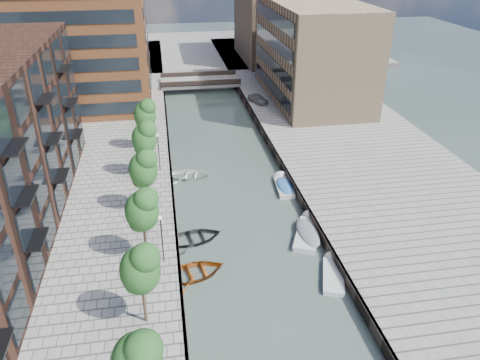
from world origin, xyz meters
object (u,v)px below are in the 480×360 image
object	(u,v)px
tree_4	(143,167)
motorboat_4	(308,232)
tree_2	(140,267)
motorboat_3	(283,186)
tree_5	(144,137)
motorboat_2	(333,273)
sloop_2	(194,276)
tree_6	(145,114)
tree_1	(137,359)
sloop_3	(189,177)
car	(258,99)
sloop_4	(195,240)
tree_3	(142,209)
bridge	(200,81)

from	to	relation	value
tree_4	motorboat_4	bearing A→B (deg)	-19.07
tree_2	motorboat_3	world-z (taller)	tree_2
tree_2	tree_5	world-z (taller)	same
motorboat_3	motorboat_2	bearing A→B (deg)	-88.76
tree_5	motorboat_4	bearing A→B (deg)	-40.46
motorboat_2	sloop_2	bearing A→B (deg)	171.65
tree_6	motorboat_3	size ratio (longest dim) A/B	1.26
motorboat_2	motorboat_3	bearing A→B (deg)	91.24
tree_5	motorboat_3	size ratio (longest dim) A/B	1.26
tree_5	motorboat_2	xyz separation A→B (m)	(14.10, -17.35, -5.22)
motorboat_2	tree_5	bearing A→B (deg)	129.10
tree_1	motorboat_2	bearing A→B (deg)	37.06
sloop_2	motorboat_2	size ratio (longest dim) A/B	1.06
tree_2	sloop_3	world-z (taller)	tree_2
motorboat_4	sloop_3	bearing A→B (deg)	127.36
tree_2	motorboat_4	bearing A→B (deg)	33.76
car	tree_1	bearing A→B (deg)	-131.98
tree_1	tree_6	distance (m)	35.00
tree_1	tree_4	world-z (taller)	same
sloop_2	car	xyz separation A→B (m)	(12.63, 37.09, 1.64)
tree_5	sloop_4	distance (m)	12.92
car	sloop_3	bearing A→B (deg)	-143.93
tree_1	tree_6	size ratio (longest dim) A/B	1.00
tree_3	sloop_3	distance (m)	16.25
tree_1	tree_3	size ratio (longest dim) A/B	1.00
motorboat_4	car	world-z (taller)	car
tree_2	car	world-z (taller)	tree_2
tree_1	tree_3	distance (m)	14.00
sloop_3	sloop_4	bearing A→B (deg)	-173.24
motorboat_3	motorboat_4	distance (m)	8.66
motorboat_2	bridge	bearing A→B (deg)	96.35
tree_3	motorboat_2	distance (m)	15.40
motorboat_2	sloop_3	bearing A→B (deg)	118.57
tree_3	tree_4	distance (m)	7.00
tree_1	tree_2	distance (m)	7.00
tree_3	sloop_3	world-z (taller)	tree_3
bridge	motorboat_3	xyz separation A→B (m)	(5.29, -36.11, -1.20)
sloop_3	car	xyz separation A→B (m)	(11.87, 20.53, 1.64)
tree_3	tree_6	xyz separation A→B (m)	(0.00, 21.00, 0.00)
tree_4	tree_6	world-z (taller)	same
motorboat_3	tree_2	bearing A→B (deg)	-127.63
tree_2	tree_5	size ratio (longest dim) A/B	1.00
sloop_4	motorboat_2	size ratio (longest dim) A/B	1.02
tree_4	motorboat_2	world-z (taller)	tree_4
tree_3	tree_5	size ratio (longest dim) A/B	1.00
tree_4	tree_6	distance (m)	14.00
tree_2	car	xyz separation A→B (m)	(16.11, 42.30, -3.67)
tree_1	tree_4	size ratio (longest dim) A/B	1.00
tree_2	sloop_3	bearing A→B (deg)	79.00
sloop_4	tree_3	bearing A→B (deg)	114.87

